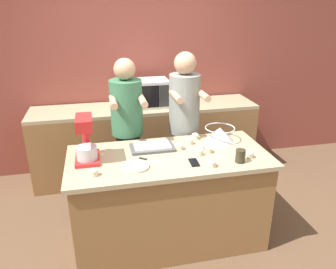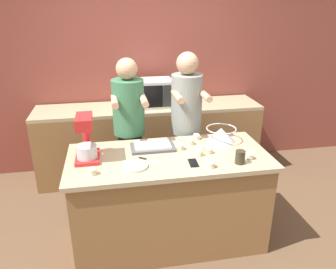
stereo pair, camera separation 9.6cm
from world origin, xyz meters
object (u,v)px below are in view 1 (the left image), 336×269
small_plate (136,167)px  cupcake_0 (200,152)px  cell_phone (194,162)px  stand_mixer (86,142)px  cupcake_1 (195,136)px  cupcake_4 (209,149)px  baking_tray (152,147)px  cupcake_5 (190,141)px  knife (149,160)px  cupcake_7 (94,172)px  microwave_oven (145,93)px  cupcake_6 (180,146)px  cupcake_3 (212,163)px  cupcake_2 (203,147)px  drinking_glass (240,156)px  cupcake_8 (250,154)px  person_left (128,135)px  mixing_bowl (220,134)px  person_right (184,128)px

small_plate → cupcake_0: (0.58, 0.11, 0.02)m
cell_phone → stand_mixer: bearing=164.0°
cupcake_1 → cupcake_4: 0.33m
baking_tray → cupcake_5: cupcake_5 is taller
cupcake_5 → knife: bearing=-149.3°
stand_mixer → cupcake_7: size_ratio=5.91×
cell_phone → small_plate: size_ratio=0.70×
cupcake_0 → cupcake_7: size_ratio=1.00×
microwave_oven → cell_phone: microwave_oven is taller
baking_tray → cupcake_6: 0.26m
small_plate → cupcake_7: (-0.33, -0.06, 0.02)m
cupcake_3 → cupcake_2: bearing=84.1°
baking_tray → drinking_glass: size_ratio=3.55×
cell_phone → cupcake_5: cupcake_5 is taller
cupcake_6 → cupcake_8: 0.62m
person_left → mixing_bowl: (0.85, -0.38, 0.09)m
small_plate → microwave_oven: bearing=78.1°
drinking_glass → knife: size_ratio=0.61×
microwave_oven → cell_phone: bearing=-83.9°
person_right → cell_phone: person_right is taller
microwave_oven → cupcake_1: bearing=-72.7°
cupcake_4 → cell_phone: bearing=-137.9°
stand_mixer → cupcake_4: size_ratio=5.91×
cupcake_6 → baking_tray: bearing=164.8°
small_plate → cupcake_8: size_ratio=3.18×
cupcake_6 → cupcake_5: bearing=38.5°
person_left → cupcake_2: person_left is taller
cupcake_0 → cupcake_8: size_ratio=1.00×
microwave_oven → person_right: bearing=-68.9°
drinking_glass → small_plate: size_ratio=0.53×
cupcake_2 → cupcake_4: same height
drinking_glass → cupcake_1: size_ratio=1.69×
small_plate → cupcake_1: 0.80m
drinking_glass → cupcake_0: drinking_glass is taller
cupcake_5 → baking_tray: bearing=-175.6°
drinking_glass → cupcake_5: bearing=124.0°
cupcake_0 → cupcake_3: size_ratio=1.00×
person_right → cupcake_0: bearing=-93.1°
cupcake_0 → knife: bearing=-179.0°
mixing_bowl → cupcake_6: size_ratio=4.35×
cupcake_1 → mixing_bowl: bearing=-22.3°
knife → cupcake_7: (-0.46, -0.17, 0.03)m
person_right → cupcake_7: 1.25m
knife → cupcake_8: cupcake_8 is taller
baking_tray → cupcake_8: cupcake_8 is taller
small_plate → cupcake_4: 0.69m
cupcake_6 → cupcake_8: bearing=-28.5°
small_plate → cupcake_5: 0.67m
baking_tray → cupcake_2: size_ratio=5.98×
microwave_oven → cupcake_1: 1.11m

